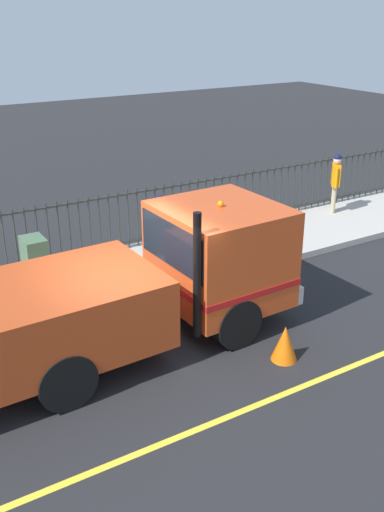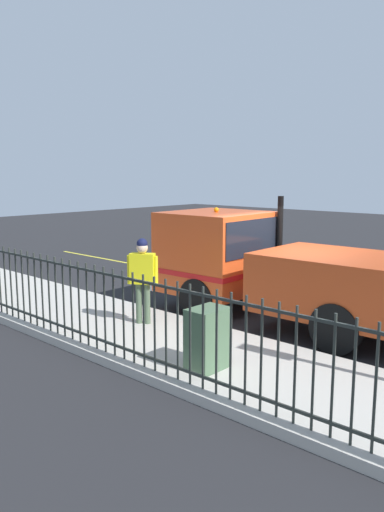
{
  "view_description": "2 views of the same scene",
  "coord_description": "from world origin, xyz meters",
  "views": [
    {
      "loc": [
        -8.33,
        3.89,
        5.76
      ],
      "look_at": [
        0.56,
        -1.55,
        1.32
      ],
      "focal_mm": 41.14,
      "sensor_mm": 36.0,
      "label": 1
    },
    {
      "loc": [
        9.4,
        5.74,
        3.28
      ],
      "look_at": [
        1.78,
        -1.28,
        1.57
      ],
      "focal_mm": 35.44,
      "sensor_mm": 36.0,
      "label": 2
    }
  ],
  "objects": [
    {
      "name": "traffic_cone",
      "position": [
        -1.63,
        -2.12,
        0.33
      ],
      "size": [
        0.46,
        0.46,
        0.66
      ],
      "primitive_type": "cone",
      "color": "orange",
      "rests_on": "ground"
    },
    {
      "name": "sidewalk_slab",
      "position": [
        2.99,
        0.0,
        0.08
      ],
      "size": [
        2.77,
        27.76,
        0.16
      ],
      "primitive_type": "cube",
      "color": "#B7B2A8",
      "rests_on": "ground"
    },
    {
      "name": "utility_cabinet",
      "position": [
        3.53,
        0.68,
        0.66
      ],
      "size": [
        0.65,
        0.47,
        1.0
      ],
      "primitive_type": "cube",
      "color": "#4C6B4C",
      "rests_on": "sidewalk_slab"
    },
    {
      "name": "ground_plane",
      "position": [
        0.0,
        0.0,
        0.0
      ],
      "size": [
        61.06,
        61.06,
        0.0
      ],
      "primitive_type": "plane",
      "color": "#232326",
      "rests_on": "ground"
    },
    {
      "name": "lane_marking",
      "position": [
        -2.43,
        0.0,
        0.0
      ],
      "size": [
        0.12,
        24.98,
        0.01
      ],
      "primitive_type": "cube",
      "color": "yellow",
      "rests_on": "ground"
    },
    {
      "name": "worker_standing",
      "position": [
        2.57,
        -1.94,
        1.26
      ],
      "size": [
        0.46,
        0.57,
        1.8
      ],
      "rotation": [
        0.0,
        0.0,
        2.13
      ],
      "color": "yellow",
      "rests_on": "sidewalk_slab"
    },
    {
      "name": "iron_fence",
      "position": [
        4.17,
        0.0,
        0.94
      ],
      "size": [
        0.04,
        23.63,
        1.53
      ],
      "color": "#2D332D",
      "rests_on": "sidewalk_slab"
    },
    {
      "name": "work_truck",
      "position": [
        0.15,
        -0.35,
        1.28
      ],
      "size": [
        2.45,
        6.89,
        2.74
      ],
      "rotation": [
        0.0,
        0.0,
        3.17
      ],
      "color": "#D84C1E",
      "rests_on": "ground"
    }
  ]
}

